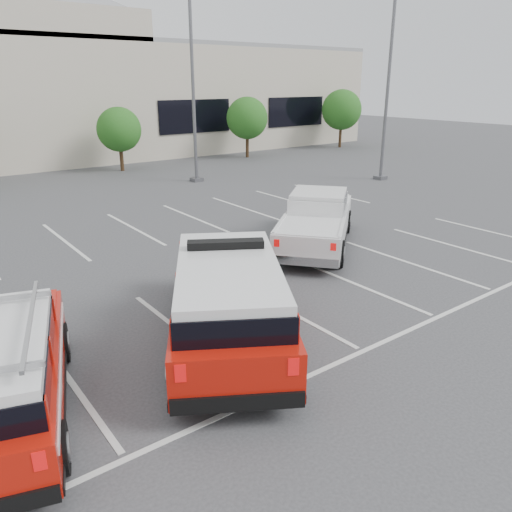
{
  "coord_description": "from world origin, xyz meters",
  "views": [
    {
      "loc": [
        -7.52,
        -9.0,
        5.51
      ],
      "look_at": [
        0.09,
        1.1,
        1.05
      ],
      "focal_mm": 35.0,
      "sensor_mm": 36.0,
      "label": 1
    }
  ],
  "objects_px": {
    "tree_far_right": "(342,111)",
    "light_pole_mid": "(193,87)",
    "light_pole_right": "(388,87)",
    "tree_right": "(248,120)",
    "white_pickup": "(316,225)",
    "tree_mid_right": "(120,131)",
    "fire_chief_suv": "(228,304)"
  },
  "relations": [
    {
      "from": "tree_far_right",
      "to": "fire_chief_suv",
      "type": "bearing_deg",
      "value": -140.01
    },
    {
      "from": "light_pole_mid",
      "to": "light_pole_right",
      "type": "height_order",
      "value": "same"
    },
    {
      "from": "tree_mid_right",
      "to": "fire_chief_suv",
      "type": "height_order",
      "value": "tree_mid_right"
    },
    {
      "from": "tree_mid_right",
      "to": "tree_right",
      "type": "relative_size",
      "value": 0.9
    },
    {
      "from": "tree_right",
      "to": "light_pole_mid",
      "type": "distance_m",
      "value": 10.38
    },
    {
      "from": "fire_chief_suv",
      "to": "white_pickup",
      "type": "xyz_separation_m",
      "value": [
        6.3,
        3.85,
        -0.16
      ]
    },
    {
      "from": "white_pickup",
      "to": "fire_chief_suv",
      "type": "bearing_deg",
      "value": -98.62
    },
    {
      "from": "tree_right",
      "to": "light_pole_right",
      "type": "relative_size",
      "value": 0.43
    },
    {
      "from": "tree_far_right",
      "to": "light_pole_mid",
      "type": "relative_size",
      "value": 0.47
    },
    {
      "from": "tree_far_right",
      "to": "fire_chief_suv",
      "type": "distance_m",
      "value": 35.5
    },
    {
      "from": "tree_far_right",
      "to": "white_pickup",
      "type": "distance_m",
      "value": 28.25
    },
    {
      "from": "fire_chief_suv",
      "to": "tree_far_right",
      "type": "bearing_deg",
      "value": 70.91
    },
    {
      "from": "tree_right",
      "to": "light_pole_right",
      "type": "bearing_deg",
      "value": -85.69
    },
    {
      "from": "light_pole_right",
      "to": "tree_right",
      "type": "bearing_deg",
      "value": 94.31
    },
    {
      "from": "tree_right",
      "to": "white_pickup",
      "type": "xyz_separation_m",
      "value": [
        -10.84,
        -18.92,
        -2.04
      ]
    },
    {
      "from": "white_pickup",
      "to": "light_pole_right",
      "type": "bearing_deg",
      "value": 80.28
    },
    {
      "from": "fire_chief_suv",
      "to": "tree_right",
      "type": "bearing_deg",
      "value": 83.94
    },
    {
      "from": "light_pole_mid",
      "to": "white_pickup",
      "type": "relative_size",
      "value": 1.73
    },
    {
      "from": "tree_right",
      "to": "white_pickup",
      "type": "bearing_deg",
      "value": -119.82
    },
    {
      "from": "light_pole_mid",
      "to": "white_pickup",
      "type": "height_order",
      "value": "light_pole_mid"
    },
    {
      "from": "light_pole_right",
      "to": "light_pole_mid",
      "type": "bearing_deg",
      "value": 146.31
    },
    {
      "from": "tree_right",
      "to": "light_pole_right",
      "type": "distance_m",
      "value": 12.32
    },
    {
      "from": "tree_far_right",
      "to": "light_pole_right",
      "type": "distance_m",
      "value": 15.24
    },
    {
      "from": "tree_mid_right",
      "to": "light_pole_right",
      "type": "distance_m",
      "value": 16.47
    },
    {
      "from": "tree_far_right",
      "to": "light_pole_mid",
      "type": "distance_m",
      "value": 19.19
    },
    {
      "from": "tree_right",
      "to": "fire_chief_suv",
      "type": "relative_size",
      "value": 0.68
    },
    {
      "from": "tree_mid_right",
      "to": "light_pole_right",
      "type": "bearing_deg",
      "value": -47.83
    },
    {
      "from": "light_pole_right",
      "to": "white_pickup",
      "type": "bearing_deg",
      "value": -149.67
    },
    {
      "from": "tree_mid_right",
      "to": "tree_far_right",
      "type": "height_order",
      "value": "tree_far_right"
    },
    {
      "from": "tree_mid_right",
      "to": "tree_far_right",
      "type": "xyz_separation_m",
      "value": [
        20.0,
        0.0,
        0.54
      ]
    },
    {
      "from": "white_pickup",
      "to": "tree_mid_right",
      "type": "bearing_deg",
      "value": 137.4
    },
    {
      "from": "tree_mid_right",
      "to": "tree_far_right",
      "type": "relative_size",
      "value": 0.82
    }
  ]
}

